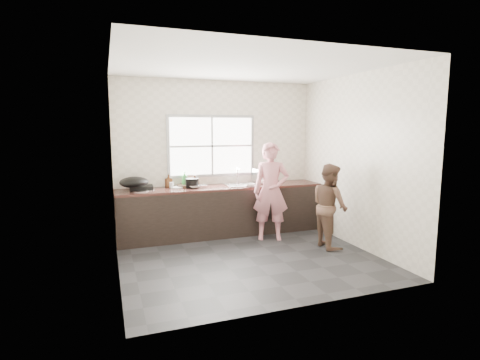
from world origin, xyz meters
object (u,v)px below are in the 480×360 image
object	(u,v)px
dish_rack	(264,176)
bottle_green	(185,179)
woman	(271,195)
bottle_brown_tall	(169,181)
person_side	(330,206)
bowl_crabs	(265,182)
wok	(134,182)
plate_food	(177,187)
bowl_mince	(194,187)
pot_lid_left	(141,191)
black_pot	(192,183)
burner	(141,187)
bowl_held	(250,185)
glass_jar	(172,185)
cutting_board	(188,185)
bottle_brown_short	(195,181)
pot_lid_right	(148,190)

from	to	relation	value
dish_rack	bottle_green	bearing A→B (deg)	171.91
woman	bottle_brown_tall	world-z (taller)	woman
person_side	bowl_crabs	world-z (taller)	person_side
wok	plate_food	bearing A→B (deg)	8.15
plate_food	bowl_mince	bearing A→B (deg)	-24.59
bowl_crabs	pot_lid_left	size ratio (longest dim) A/B	0.90
black_pot	bottle_brown_tall	bearing A→B (deg)	147.52
bowl_mince	burner	world-z (taller)	burner
bowl_held	glass_jar	bearing A→B (deg)	166.93
cutting_board	dish_rack	world-z (taller)	dish_rack
plate_food	bottle_green	size ratio (longest dim) A/B	0.88
person_side	pot_lid_left	size ratio (longest dim) A/B	5.50
bowl_mince	burner	size ratio (longest dim) A/B	0.56
black_pot	burner	xyz separation A→B (m)	(-0.82, 0.21, -0.05)
woman	pot_lid_left	distance (m)	2.13
bottle_green	burner	xyz separation A→B (m)	(-0.73, 0.01, -0.10)
wok	bowl_held	bearing A→B (deg)	-5.98
bottle_brown_short	dish_rack	xyz separation A→B (m)	(1.31, 0.02, 0.04)
cutting_board	bowl_held	size ratio (longest dim) A/B	1.88
pot_lid_left	black_pot	bearing A→B (deg)	5.27
cutting_board	bottle_brown_tall	xyz separation A→B (m)	(-0.33, 0.07, 0.08)
bowl_held	bowl_mince	bearing A→B (deg)	169.33
bottle_brown_tall	plate_food	bearing A→B (deg)	-50.52
bowl_crabs	plate_food	distance (m)	1.62
bottle_brown_short	burner	bearing A→B (deg)	174.06
cutting_board	wok	distance (m)	0.94
bottle_brown_tall	bottle_green	bearing A→B (deg)	-7.02
cutting_board	glass_jar	world-z (taller)	glass_jar
pot_lid_left	wok	bearing A→B (deg)	144.61
bottle_brown_tall	pot_lid_left	bearing A→B (deg)	-148.20
cutting_board	bowl_held	bearing A→B (deg)	-20.20
wok	black_pot	bearing A→B (deg)	0.59
woman	pot_lid_right	xyz separation A→B (m)	(-1.96, 0.56, 0.10)
bowl_crabs	black_pot	xyz separation A→B (m)	(-1.37, -0.05, 0.05)
cutting_board	black_pot	xyz separation A→B (m)	(0.03, -0.16, 0.06)
bowl_crabs	glass_jar	distance (m)	1.71
cutting_board	bottle_brown_short	distance (m)	0.14
plate_food	dish_rack	distance (m)	1.63
bowl_held	bottle_green	size ratio (longest dim) A/B	0.80
bottle_green	pot_lid_left	distance (m)	0.82
woman	bowl_held	distance (m)	0.44
black_pot	pot_lid_right	size ratio (longest dim) A/B	0.99
glass_jar	black_pot	bearing A→B (deg)	-15.54
person_side	bottle_green	world-z (taller)	person_side
bottle_brown_short	bottle_green	bearing A→B (deg)	153.96
glass_jar	pot_lid_left	size ratio (longest dim) A/B	0.42
black_pot	burner	size ratio (longest dim) A/B	0.60
person_side	cutting_board	bearing A→B (deg)	57.23
woman	cutting_board	distance (m)	1.44
cutting_board	bowl_crabs	distance (m)	1.41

